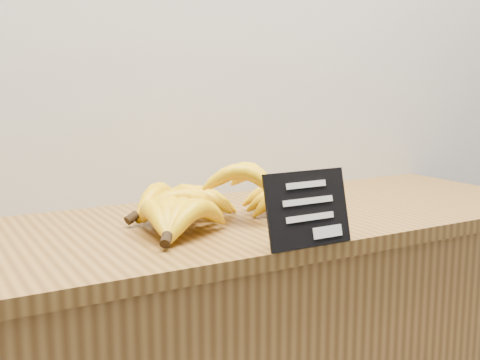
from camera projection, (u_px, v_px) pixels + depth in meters
name	position (u px, v px, depth m)	size (l,w,h in m)	color
counter_top	(228.00, 225.00, 1.28)	(1.58, 0.54, 0.03)	brown
chalkboard_sign	(308.00, 209.00, 1.06)	(0.17, 0.01, 0.14)	black
banana_pile	(206.00, 202.00, 1.25)	(0.51, 0.34, 0.12)	#E6BB09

